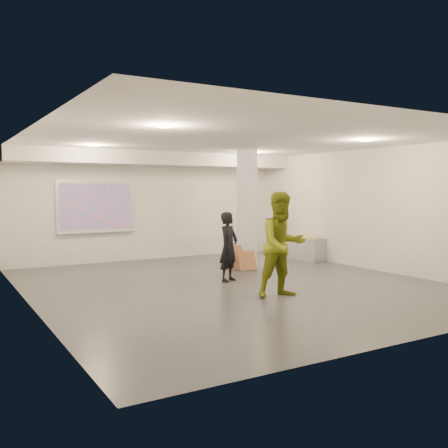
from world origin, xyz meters
TOP-DOWN VIEW (x-y plane):
  - floor at (0.00, 0.00)m, footprint 8.00×9.00m
  - ceiling at (0.00, 0.00)m, footprint 8.00×9.00m
  - wall_back at (0.00, 4.50)m, footprint 8.00×0.01m
  - wall_front at (0.00, -4.50)m, footprint 8.00×0.01m
  - wall_left at (-4.00, 0.00)m, footprint 0.01×9.00m
  - wall_right at (4.00, 0.00)m, footprint 0.01×9.00m
  - soffit_band at (0.00, 3.95)m, footprint 8.00×1.10m
  - downlight_nw at (-2.20, 2.50)m, footprint 0.22×0.22m
  - downlight_ne at (2.20, 2.50)m, footprint 0.22×0.22m
  - downlight_sw at (-2.20, -1.50)m, footprint 0.22×0.22m
  - downlight_se at (2.20, -1.50)m, footprint 0.22×0.22m
  - column at (1.50, 1.80)m, footprint 0.52×0.52m
  - projection_screen at (-1.60, 4.45)m, footprint 2.10×0.13m
  - credenza at (3.72, 2.12)m, footprint 0.53×1.12m
  - papers_stack at (3.72, 2.23)m, footprint 0.27×0.34m
  - postit_pad at (3.77, 2.00)m, footprint 0.28×0.33m
  - cardboard_back at (1.09, 1.69)m, footprint 0.58×0.28m
  - cardboard_front at (1.26, 1.41)m, footprint 0.46×0.25m
  - woman at (0.12, 0.40)m, footprint 0.66×0.58m
  - man at (0.17, -1.45)m, footprint 1.01×0.83m

SIDE VIEW (x-z plane):
  - floor at x=0.00m, z-range -0.01..0.01m
  - cardboard_front at x=1.26m, z-range 0.00..0.47m
  - cardboard_back at x=1.09m, z-range 0.00..0.60m
  - credenza at x=3.72m, z-range 0.00..0.63m
  - papers_stack at x=3.72m, z-range 0.63..0.66m
  - postit_pad at x=3.77m, z-range 0.63..0.66m
  - woman at x=0.12m, z-range 0.00..1.51m
  - man at x=0.17m, z-range 0.00..1.95m
  - wall_back at x=0.00m, z-range 0.00..3.00m
  - wall_front at x=0.00m, z-range 0.00..3.00m
  - wall_left at x=-4.00m, z-range 0.00..3.00m
  - wall_right at x=4.00m, z-range 0.00..3.00m
  - column at x=1.50m, z-range 0.00..3.00m
  - projection_screen at x=-1.60m, z-range 0.82..2.24m
  - soffit_band at x=0.00m, z-range 2.64..3.00m
  - downlight_nw at x=-2.20m, z-range 2.97..2.99m
  - downlight_ne at x=2.20m, z-range 2.97..2.99m
  - downlight_sw at x=-2.20m, z-range 2.97..2.99m
  - downlight_se at x=2.20m, z-range 2.97..2.99m
  - ceiling at x=0.00m, z-range 3.00..3.00m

